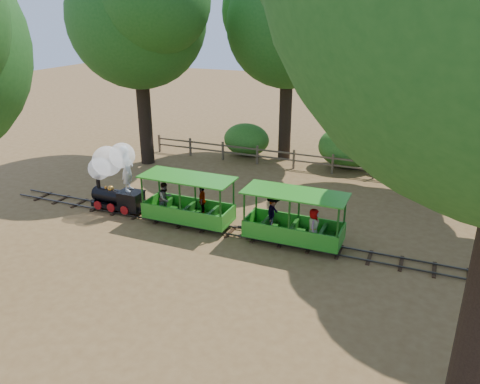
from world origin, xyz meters
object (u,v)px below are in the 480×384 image
at_px(carriage_front, 185,205).
at_px(carriage_rear, 291,222).
at_px(locomotive, 113,172).
at_px(fence, 313,160).

distance_m(carriage_front, carriage_rear, 4.15).
height_order(locomotive, carriage_front, locomotive).
bearing_deg(locomotive, carriage_rear, -0.51).
bearing_deg(carriage_front, locomotive, 178.75).
xyz_separation_m(locomotive, carriage_rear, (7.41, -0.07, -0.86)).
xyz_separation_m(carriage_front, carriage_rear, (4.15, 0.01, 0.02)).
bearing_deg(fence, carriage_rear, -80.92).
xyz_separation_m(carriage_front, fence, (2.87, 7.99, -0.21)).
bearing_deg(carriage_front, fence, 70.24).
bearing_deg(fence, carriage_front, -109.76).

